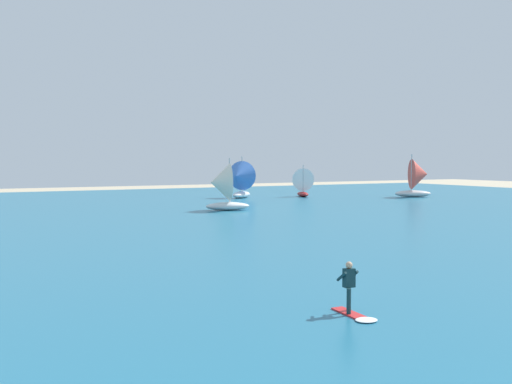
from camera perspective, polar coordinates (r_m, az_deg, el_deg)
ocean at (r=50.67m, az=-19.10°, el=-2.59°), size 160.00×90.00×0.10m
kitesurfer at (r=18.58m, az=9.54°, el=-10.17°), size 0.73×1.98×1.67m
sailboat_anchored_offshore at (r=73.77m, az=-1.64°, el=1.29°), size 4.80×4.68×5.38m
sailboat_trailing at (r=55.75m, az=-3.45°, el=0.55°), size 4.54×3.98×5.11m
sailboat_heeled_over at (r=79.04m, az=15.82°, el=1.40°), size 5.10×4.54×5.69m
sailboat_near_shore at (r=77.66m, az=4.58°, el=1.00°), size 3.36×3.80×4.26m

